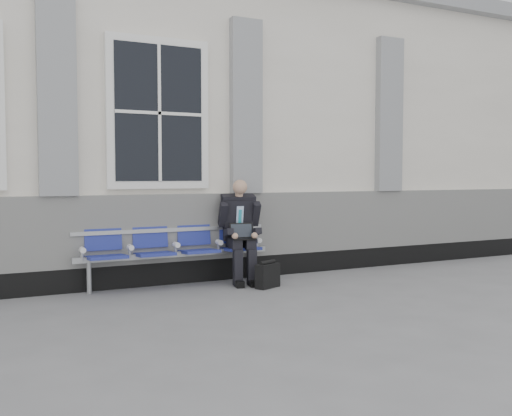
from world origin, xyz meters
TOP-DOWN VIEW (x-y plane):
  - ground at (0.00, 0.00)m, footprint 70.00×70.00m
  - station_building at (-0.02, 3.47)m, footprint 14.40×4.40m
  - bench at (0.51, 1.32)m, footprint 2.60×0.47m
  - businessman at (1.39, 1.19)m, footprint 0.59×0.79m
  - briefcase at (1.55, 0.68)m, footprint 0.38×0.27m

SIDE VIEW (x-z plane):
  - ground at x=0.00m, z-range 0.00..0.00m
  - briefcase at x=1.55m, z-range -0.01..0.34m
  - bench at x=0.51m, z-range 0.10..1.01m
  - businessman at x=1.39m, z-range 0.06..1.45m
  - station_building at x=-0.02m, z-range -0.02..4.47m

